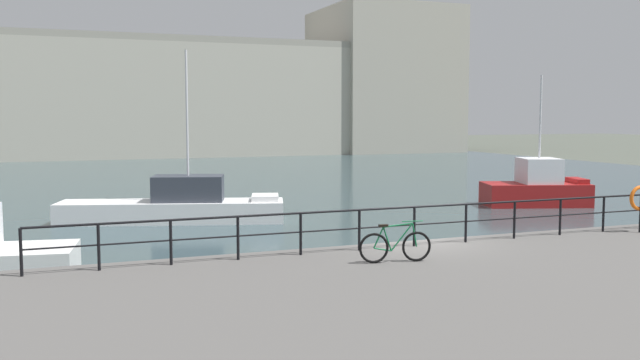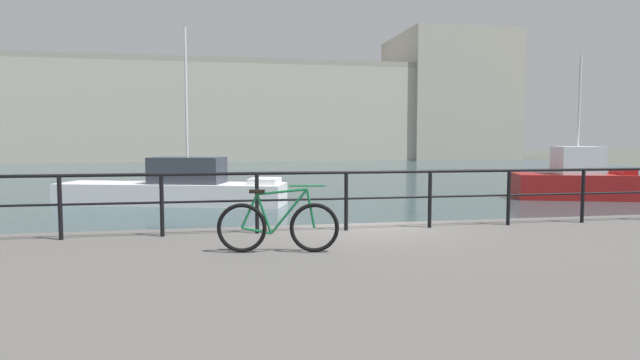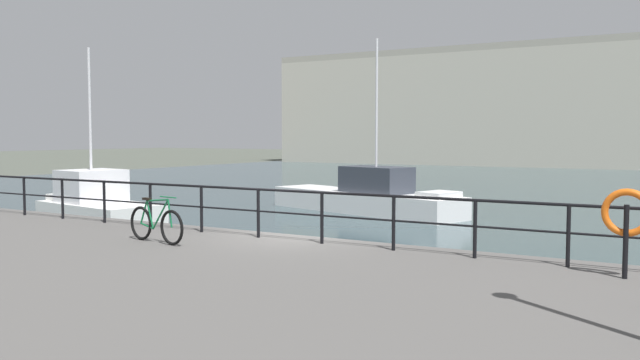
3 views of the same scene
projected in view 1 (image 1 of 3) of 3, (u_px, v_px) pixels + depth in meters
ground_plane at (415, 277)px, 19.44m from camera, size 240.00×240.00×0.00m
water_basin at (199, 182)px, 47.46m from camera, size 80.00×60.00×0.01m
quay_promenade at (581, 324)px, 13.36m from camera, size 56.00×13.00×1.05m
harbor_building at (204, 96)px, 80.23m from camera, size 76.01×15.75×17.75m
moored_blue_motorboat at (177, 206)px, 29.45m from camera, size 9.61×4.82×7.22m
moored_green_narrowboat at (537, 188)px, 34.75m from camera, size 5.54×3.79×6.47m
quay_railing at (491, 214)px, 19.27m from camera, size 24.06×0.07×1.08m
parked_bicycle at (395, 246)px, 16.41m from camera, size 1.75×0.36×0.98m
life_ring_stand at (640, 200)px, 20.61m from camera, size 0.75×0.16×1.40m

